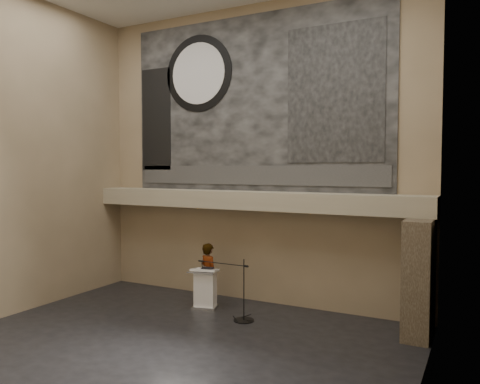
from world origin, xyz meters
The scene contains 19 objects.
floor centered at (0.00, 0.00, 0.00)m, with size 10.00×10.00×0.00m, color black.
wall_back centered at (0.00, 4.00, 4.25)m, with size 10.00×0.02×8.50m, color #7C6A4E.
wall_left centered at (-5.00, 0.00, 4.25)m, with size 0.02×8.00×8.50m, color #7C6A4E.
wall_right centered at (5.00, 0.00, 4.25)m, with size 0.02×8.00×8.50m, color #7C6A4E.
soffit centered at (0.00, 3.60, 2.95)m, with size 10.00×0.80×0.50m, color gray.
sprinkler_left centered at (-1.60, 3.55, 2.67)m, with size 0.04×0.04×0.06m, color #B2893D.
sprinkler_right centered at (1.90, 3.55, 2.67)m, with size 0.04×0.04×0.06m, color #B2893D.
banner centered at (0.00, 3.97, 5.70)m, with size 8.00×0.05×5.00m, color black.
banner_text_strip centered at (0.00, 3.93, 3.65)m, with size 7.76×0.02×0.55m, color #2F2F2F.
banner_clock_rim centered at (-1.80, 3.93, 6.70)m, with size 2.30×2.30×0.02m, color black.
banner_clock_face centered at (-1.80, 3.91, 6.70)m, with size 1.84×1.84×0.02m, color silver.
banner_building_print centered at (2.40, 3.93, 5.80)m, with size 2.60×0.02×3.60m, color black.
banner_brick_print centered at (-3.40, 3.93, 5.40)m, with size 1.10×0.02×3.20m, color black.
stone_pier centered at (4.65, 3.15, 1.35)m, with size 0.60×1.40×2.70m, color #3F3326.
lectern centered at (-0.79, 2.66, 0.55)m, with size 0.81×0.66×1.13m.
binder centered at (-0.73, 2.66, 1.12)m, with size 0.31×0.25×0.04m, color black.
papers centered at (-0.95, 2.60, 1.10)m, with size 0.19×0.26×0.01m, color silver.
speaker_person centered at (-0.89, 3.00, 0.87)m, with size 0.64×0.42×1.75m, color silver.
mic_stand centered at (0.57, 2.23, 0.24)m, with size 1.63×0.52×1.57m.
Camera 1 is at (5.92, -8.11, 3.87)m, focal length 35.00 mm.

